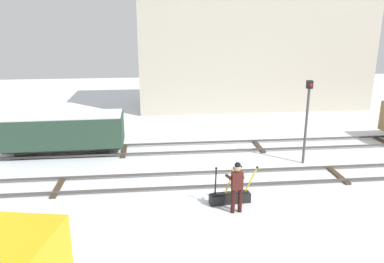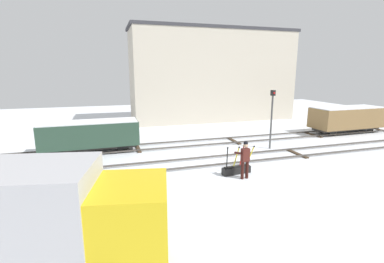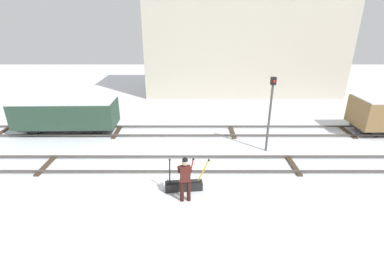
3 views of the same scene
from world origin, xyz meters
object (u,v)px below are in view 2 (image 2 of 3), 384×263
object	(u,v)px
delivery_truck	(23,219)
signal_post	(272,113)
switch_lever_frame	(237,169)
freight_car_mid_siding	(347,118)
freight_car_back_track	(90,134)
rail_worker	(245,157)

from	to	relation	value
delivery_truck	signal_post	size ratio (longest dim) A/B	1.73
switch_lever_frame	delivery_truck	size ratio (longest dim) A/B	0.27
switch_lever_frame	freight_car_mid_siding	distance (m)	14.51
switch_lever_frame	signal_post	bearing A→B (deg)	34.77
switch_lever_frame	freight_car_back_track	size ratio (longest dim) A/B	0.31
signal_post	freight_car_back_track	size ratio (longest dim) A/B	0.66
rail_worker	delivery_truck	distance (m)	9.40
switch_lever_frame	freight_car_back_track	bearing A→B (deg)	133.82
switch_lever_frame	delivery_truck	distance (m)	9.78
delivery_truck	rail_worker	bearing A→B (deg)	40.64
rail_worker	freight_car_mid_siding	bearing A→B (deg)	21.71
signal_post	freight_car_mid_siding	world-z (taller)	signal_post
freight_car_back_track	freight_car_mid_siding	xyz separation A→B (m)	(20.30, -0.00, 0.08)
rail_worker	delivery_truck	xyz separation A→B (m)	(-8.19, -4.57, 0.60)
delivery_truck	freight_car_back_track	xyz separation A→B (m)	(0.95, 11.37, -0.47)
rail_worker	freight_car_mid_siding	world-z (taller)	freight_car_mid_siding
freight_car_back_track	freight_car_mid_siding	size ratio (longest dim) A/B	0.95
signal_post	freight_car_back_track	distance (m)	11.73
freight_car_mid_siding	switch_lever_frame	bearing A→B (deg)	-156.16
signal_post	delivery_truck	bearing A→B (deg)	-144.26
rail_worker	freight_car_mid_siding	size ratio (longest dim) A/B	0.30
switch_lever_frame	freight_car_back_track	world-z (taller)	freight_car_back_track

